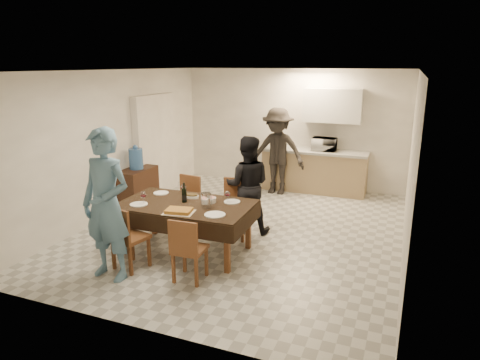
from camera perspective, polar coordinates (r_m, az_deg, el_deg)
The scene contains 33 objects.
floor at distance 7.25m, azimuth 0.55°, elevation -6.61°, with size 5.00×6.00×0.02m, color silver.
ceiling at distance 6.72m, azimuth 0.61°, elevation 14.41°, with size 5.00×6.00×0.02m, color white.
wall_back at distance 9.69m, azimuth 6.98°, elevation 6.85°, with size 5.00×0.02×2.60m, color white.
wall_front at distance 4.30m, azimuth -13.91°, elevation -4.21°, with size 5.00×0.02×2.60m, color white.
wall_left at distance 8.09m, azimuth -16.26°, elevation 4.69°, with size 0.02×6.00×2.60m, color white.
wall_right at distance 6.44m, azimuth 21.86°, elevation 1.59°, with size 0.02×6.00×2.60m, color white.
stub_partition at distance 9.05m, azimuth -11.13°, elevation 4.48°, with size 0.15×1.40×2.10m, color white.
kitchen_base_cabinet at distance 9.42m, azimuth 9.84°, elevation 1.09°, with size 2.20×0.60×0.86m, color #9E845E.
kitchen_worktop at distance 9.32m, azimuth 9.97°, elevation 3.81°, with size 2.24×0.64×0.05m, color #A1A09C.
upper_cabinet at distance 9.26m, azimuth 12.27°, elevation 9.66°, with size 1.20×0.34×0.70m, color silver.
dining_table at distance 6.25m, azimuth -7.22°, elevation -3.42°, with size 1.92×1.14×0.74m.
chair_near_left at distance 5.88m, azimuth -14.98°, elevation -6.72°, with size 0.49×0.49×0.49m.
chair_near_right at distance 5.43m, azimuth -7.16°, elevation -8.46°, with size 0.41×0.41×0.46m.
chair_far_left at distance 7.06m, azimuth -7.82°, elevation -2.61°, with size 0.46×0.46×0.49m.
chair_far_right at distance 6.67m, azimuth -1.06°, elevation -3.34°, with size 0.49×0.49×0.51m.
console at distance 8.38m, azimuth -13.46°, elevation -1.15°, with size 0.42×0.85×0.78m, color #321B10.
water_jug at distance 8.24m, azimuth -13.71°, elevation 2.76°, with size 0.26×0.26×0.39m, color #4075C0.
wine_bottle at distance 6.26m, azimuth -7.46°, elevation -1.65°, with size 0.07×0.07×0.29m, color black, non-canonical shape.
water_pitcher at distance 6.01m, azimuth -4.56°, elevation -2.71°, with size 0.14×0.14×0.21m, color white.
savoury_tart at distance 5.87m, azimuth -8.15°, elevation -4.09°, with size 0.40×0.30×0.05m, color #B58B35.
salad_bowl at distance 6.25m, azimuth -4.03°, elevation -2.66°, with size 0.18×0.18×0.07m, color white.
mushroom_dish at distance 6.49m, azimuth -6.44°, elevation -2.20°, with size 0.20×0.20×0.04m, color white.
wine_glass_a at distance 6.29m, azimuth -12.76°, elevation -2.33°, with size 0.09×0.09×0.19m, color white, non-canonical shape.
wine_glass_b at distance 6.19m, azimuth -1.67°, elevation -2.26°, with size 0.08×0.08×0.18m, color white, non-canonical shape.
wine_glass_c at distance 6.55m, azimuth -7.54°, elevation -1.34°, with size 0.09×0.09×0.19m, color white, non-canonical shape.
plate_near_left at distance 6.30m, azimuth -13.35°, elevation -3.17°, with size 0.25×0.25×0.01m, color white.
plate_near_right at distance 5.73m, azimuth -3.37°, elevation -4.64°, with size 0.28×0.28×0.02m, color white.
plate_far_left at distance 6.78m, azimuth -10.48°, elevation -1.71°, with size 0.23×0.23×0.01m, color white.
plate_far_right at distance 6.24m, azimuth -1.06°, elevation -2.92°, with size 0.24×0.24×0.01m, color white.
microwave at distance 9.25m, azimuth 11.17°, elevation 4.69°, with size 0.50×0.34×0.27m, color silver.
person_near at distance 5.64m, azimuth -17.38°, elevation -3.22°, with size 0.72×0.47×1.96m, color #527B99.
person_far at distance 6.91m, azimuth 0.93°, elevation -0.67°, with size 0.78×0.61×1.60m, color black.
person_kitchen at distance 9.05m, azimuth 5.00°, elevation 3.82°, with size 1.18×0.68×1.82m, color black.
Camera 1 is at (2.40, -6.28, 2.70)m, focal length 32.00 mm.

